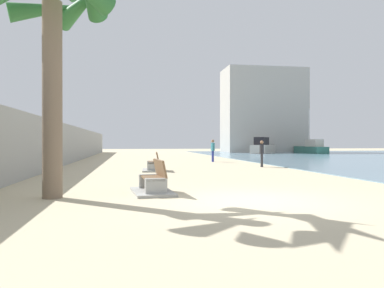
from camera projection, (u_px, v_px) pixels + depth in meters
The scene contains 10 objects.
ground_plane at pixel (172, 163), 27.57m from camera, with size 120.00×120.00×0.00m, color #C6B793.
seawall at pixel (64, 144), 26.36m from camera, with size 0.80×64.00×2.71m, color #9E9E99.
palm_tree at pixel (53, 12), 10.14m from camera, with size 3.39×3.50×6.60m.
bench_near at pixel (153, 185), 11.21m from camera, with size 1.29×2.19×0.98m.
bench_far at pixel (154, 166), 19.97m from camera, with size 1.20×2.15×0.98m.
person_walking at pixel (213, 149), 29.18m from camera, with size 0.25×0.52×1.70m.
person_standing at pixel (262, 152), 23.06m from camera, with size 0.35×0.45×1.60m.
boat_far_left at pixel (263, 147), 51.08m from camera, with size 5.38×6.94×2.13m.
boat_outer at pixel (311, 148), 51.25m from camera, with size 2.04×7.91×6.06m.
harbor_building at pixel (263, 111), 57.89m from camera, with size 12.00×6.00×12.47m, color #ADAAA3.
Camera 1 is at (-2.99, -9.44, 1.48)m, focal length 35.91 mm.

